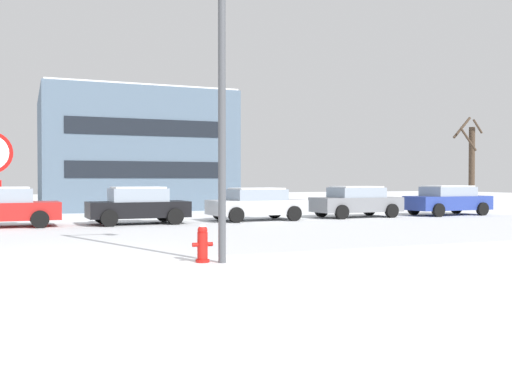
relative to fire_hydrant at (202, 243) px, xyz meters
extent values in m
plane|color=white|center=(-2.48, 1.84, -0.41)|extent=(120.00, 120.00, 0.00)
cube|color=silver|center=(-2.48, 5.44, -0.40)|extent=(80.00, 9.20, 0.00)
cylinder|color=red|center=(0.00, 0.00, -0.38)|extent=(0.30, 0.30, 0.06)
cylinder|color=red|center=(0.00, 0.00, -0.06)|extent=(0.22, 0.22, 0.58)
sphere|color=red|center=(0.00, 0.00, 0.27)|extent=(0.21, 0.21, 0.21)
cylinder|color=red|center=(-0.16, 0.00, -0.03)|extent=(0.12, 0.09, 0.09)
cylinder|color=red|center=(0.16, 0.00, -0.03)|extent=(0.12, 0.09, 0.09)
sphere|color=white|center=(0.00, 0.00, 0.33)|extent=(0.15, 0.15, 0.15)
cylinder|color=#4C4F54|center=(0.36, -0.22, 2.80)|extent=(0.16, 0.16, 6.41)
cylinder|color=black|center=(-3.05, 12.37, -0.09)|extent=(0.65, 0.24, 0.64)
cylinder|color=black|center=(-2.99, 10.47, -0.09)|extent=(0.65, 0.24, 0.64)
cube|color=black|center=(0.65, 11.07, 0.17)|extent=(3.93, 1.84, 0.62)
cube|color=#8C99A8|center=(0.65, 11.07, 0.74)|extent=(2.18, 1.65, 0.52)
cube|color=white|center=(0.65, 11.07, 1.03)|extent=(1.98, 1.52, 0.06)
cylinder|color=black|center=(1.88, 11.99, -0.09)|extent=(0.65, 0.24, 0.64)
cylinder|color=black|center=(1.94, 10.23, -0.09)|extent=(0.65, 0.24, 0.64)
cylinder|color=black|center=(-0.64, 11.90, -0.09)|extent=(0.65, 0.24, 0.64)
cylinder|color=black|center=(-0.58, 10.15, -0.09)|extent=(0.65, 0.24, 0.64)
cube|color=silver|center=(5.73, 11.20, 0.17)|extent=(4.11, 2.00, 0.61)
cube|color=#8C99A8|center=(5.73, 11.20, 0.70)|extent=(2.28, 1.79, 0.46)
cube|color=white|center=(5.73, 11.20, 0.96)|extent=(2.08, 1.65, 0.06)
cylinder|color=black|center=(7.02, 12.20, -0.09)|extent=(0.65, 0.24, 0.64)
cylinder|color=black|center=(7.08, 10.29, -0.09)|extent=(0.65, 0.24, 0.64)
cylinder|color=black|center=(4.38, 12.11, -0.09)|extent=(0.65, 0.24, 0.64)
cylinder|color=black|center=(4.45, 10.20, -0.09)|extent=(0.65, 0.24, 0.64)
cube|color=slate|center=(10.81, 11.40, 0.19)|extent=(4.19, 1.88, 0.66)
cube|color=#8C99A8|center=(10.81, 11.40, 0.75)|extent=(2.32, 1.68, 0.46)
cube|color=white|center=(10.81, 11.40, 1.01)|extent=(2.11, 1.55, 0.06)
cylinder|color=black|center=(12.12, 12.34, -0.09)|extent=(0.65, 0.24, 0.64)
cylinder|color=black|center=(12.18, 10.55, -0.09)|extent=(0.65, 0.24, 0.64)
cylinder|color=black|center=(9.44, 12.25, -0.09)|extent=(0.65, 0.24, 0.64)
cylinder|color=black|center=(9.50, 10.46, -0.09)|extent=(0.65, 0.24, 0.64)
cube|color=#283D93|center=(15.89, 11.15, 0.20)|extent=(4.26, 1.87, 0.68)
cube|color=#8C99A8|center=(15.89, 11.15, 0.77)|extent=(2.37, 1.67, 0.45)
cube|color=white|center=(15.89, 11.15, 1.02)|extent=(2.15, 1.54, 0.06)
cylinder|color=black|center=(17.23, 12.08, -0.09)|extent=(0.65, 0.24, 0.64)
cylinder|color=black|center=(17.29, 10.31, -0.09)|extent=(0.65, 0.24, 0.64)
cylinder|color=black|center=(14.49, 11.99, -0.09)|extent=(0.65, 0.24, 0.64)
cylinder|color=black|center=(14.55, 10.22, -0.09)|extent=(0.65, 0.24, 0.64)
cylinder|color=#423326|center=(21.53, 15.71, 2.05)|extent=(0.36, 0.36, 4.91)
cylinder|color=#423326|center=(21.61, 15.33, 4.52)|extent=(0.88, 0.30, 0.82)
cylinder|color=#423326|center=(21.10, 15.54, 3.74)|extent=(0.51, 1.01, 1.43)
cylinder|color=#423326|center=(21.41, 16.43, 4.54)|extent=(1.56, 0.43, 1.39)
cube|color=slate|center=(2.71, 24.91, 3.03)|extent=(10.77, 10.82, 6.88)
cube|color=white|center=(2.71, 24.91, 6.52)|extent=(10.55, 10.60, 0.10)
cube|color=black|center=(2.71, 19.48, 1.89)|extent=(8.61, 0.04, 0.90)
cube|color=black|center=(2.71, 19.48, 4.18)|extent=(8.61, 0.04, 0.90)
camera|label=1|loc=(-3.47, -11.70, 1.34)|focal=40.50mm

